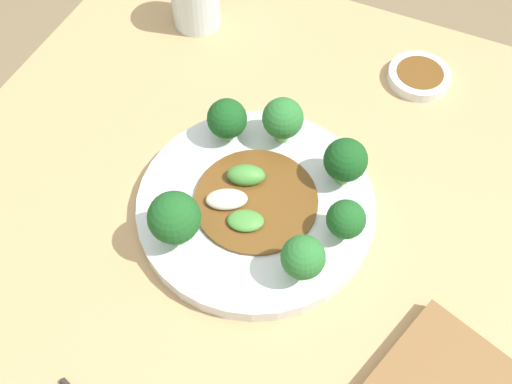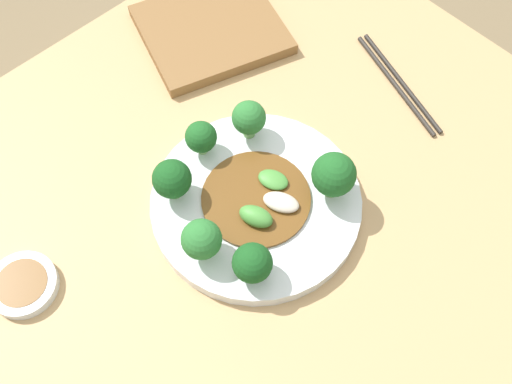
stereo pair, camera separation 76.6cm
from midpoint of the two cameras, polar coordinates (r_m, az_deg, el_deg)
table at (r=1.04m, az=4.86°, el=-34.87°), size 0.91×0.86×0.71m
plate at (r=0.67m, az=7.38°, el=-32.24°), size 0.29×0.29×0.02m
broccoli_southeast at (r=0.61m, az=-1.89°, el=-36.98°), size 0.06×0.06×0.07m
broccoli_northeast at (r=0.63m, az=14.64°, el=-40.25°), size 0.05×0.05×0.06m
broccoli_north at (r=0.65m, az=18.99°, el=-34.98°), size 0.04×0.04×0.06m
broccoli_southwest at (r=0.63m, az=3.62°, el=-23.19°), size 0.05×0.05×0.06m
broccoli_west at (r=0.64m, az=10.43°, el=-23.13°), size 0.05×0.05×0.06m
broccoli_northwest at (r=0.64m, az=18.23°, el=-28.08°), size 0.05×0.05×0.06m
stirfry_center at (r=0.65m, az=6.81°, el=-32.09°), size 0.15×0.15×0.02m
sauce_dish at (r=0.77m, az=23.92°, el=-13.17°), size 0.09×0.09×0.02m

